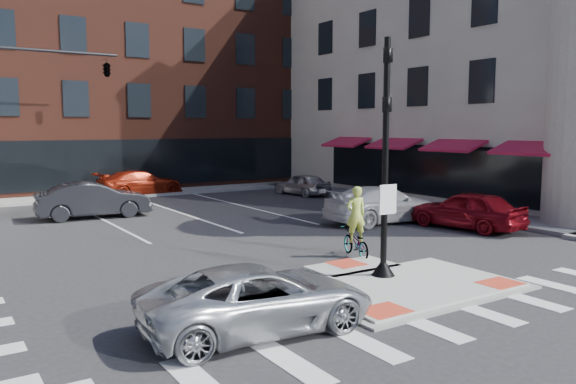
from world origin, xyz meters
TOP-DOWN VIEW (x-y plane):
  - ground at (0.00, 0.00)m, footprint 120.00×120.00m
  - refuge_island at (0.00, -0.26)m, footprint 5.40×4.65m
  - sidewalk_e at (10.80, 10.00)m, footprint 3.00×24.00m
  - sidewalk_n at (3.00, 22.00)m, footprint 26.00×3.00m
  - building_n at (3.00, 31.99)m, footprint 24.40×18.40m
  - building_e at (21.54, 11.50)m, footprint 21.90×23.90m
  - building_far_right at (9.00, 54.00)m, footprint 12.00×12.00m
  - signal_pole at (0.00, 0.40)m, footprint 0.60×0.60m
  - mast_arm_signal at (-3.47, 18.00)m, footprint 6.10×2.24m
  - silver_suv at (-4.50, -1.00)m, footprint 4.75×2.48m
  - red_sedan at (7.72, 4.09)m, footprint 2.41×4.60m
  - white_pickup at (6.00, 7.00)m, footprint 5.23×2.27m
  - bg_car_dark at (-3.68, 14.75)m, footprint 4.85×2.02m
  - bg_car_silver at (8.60, 16.63)m, footprint 2.01×3.89m
  - bg_car_red at (0.63, 21.50)m, footprint 5.19×2.59m
  - cyclist at (1.08, 2.80)m, footprint 1.01×1.79m

SIDE VIEW (x-z plane):
  - ground at x=0.00m, z-range 0.00..0.00m
  - refuge_island at x=0.00m, z-range -0.01..0.11m
  - sidewalk_e at x=10.80m, z-range 0.00..0.15m
  - sidewalk_n at x=3.00m, z-range 0.00..0.15m
  - bg_car_silver at x=8.60m, z-range 0.00..1.26m
  - silver_suv at x=-4.50m, z-range 0.00..1.28m
  - bg_car_red at x=0.63m, z-range 0.00..1.45m
  - cyclist at x=1.08m, z-range -0.35..1.80m
  - red_sedan at x=7.72m, z-range 0.00..1.49m
  - white_pickup at x=6.00m, z-range 0.00..1.50m
  - bg_car_dark at x=-3.68m, z-range 0.00..1.56m
  - signal_pole at x=0.00m, z-range -0.63..5.35m
  - building_far_right at x=9.00m, z-range 0.00..12.00m
  - mast_arm_signal at x=-3.47m, z-range 2.21..10.21m
  - building_n at x=3.00m, z-range 0.05..15.55m
  - building_e at x=21.54m, z-range -0.81..16.89m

